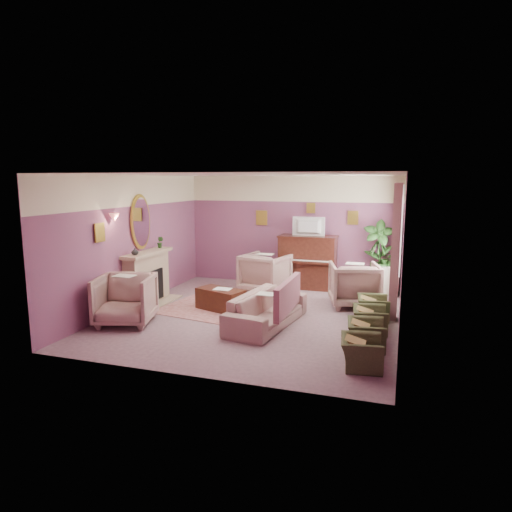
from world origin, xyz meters
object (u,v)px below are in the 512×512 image
(piano, at_px, (308,263))
(olive_chair_d, at_px, (373,304))
(floral_armchair_right, at_px, (354,282))
(side_table, at_px, (384,280))
(coffee_table, at_px, (221,299))
(olive_chair_b, at_px, (366,330))
(sofa, at_px, (267,303))
(olive_chair_c, at_px, (370,316))
(television, at_px, (308,225))
(floral_armchair_front, at_px, (125,297))
(floral_armchair_left, at_px, (265,271))
(olive_chair_a, at_px, (361,347))

(piano, distance_m, olive_chair_d, 2.80)
(floral_armchair_right, height_order, side_table, floral_armchair_right)
(piano, height_order, coffee_table, piano)
(olive_chair_b, bearing_deg, sofa, 162.13)
(sofa, xyz_separation_m, olive_chair_c, (1.86, 0.22, -0.13))
(television, distance_m, olive_chair_b, 4.34)
(floral_armchair_right, bearing_deg, floral_armchair_front, -146.82)
(floral_armchair_left, relative_size, floral_armchair_right, 1.00)
(floral_armchair_left, height_order, floral_armchair_right, same)
(side_table, bearing_deg, floral_armchair_front, -139.42)
(piano, height_order, side_table, piano)
(olive_chair_a, bearing_deg, side_table, 88.43)
(television, height_order, floral_armchair_left, television)
(olive_chair_a, distance_m, side_table, 4.59)
(sofa, bearing_deg, floral_armchair_left, 107.52)
(piano, bearing_deg, coffee_table, -117.99)
(olive_chair_b, relative_size, olive_chair_d, 1.00)
(olive_chair_b, bearing_deg, floral_armchair_right, 100.35)
(television, relative_size, floral_armchair_right, 0.76)
(coffee_table, xyz_separation_m, olive_chair_b, (3.08, -1.30, 0.07))
(floral_armchair_front, relative_size, olive_chair_a, 1.52)
(floral_armchair_left, bearing_deg, olive_chair_c, -40.50)
(olive_chair_c, bearing_deg, olive_chair_d, 90.00)
(floral_armchair_left, relative_size, olive_chair_b, 1.52)
(olive_chair_c, bearing_deg, side_table, 87.56)
(television, bearing_deg, olive_chair_a, -69.09)
(sofa, relative_size, olive_chair_a, 3.08)
(floral_armchair_front, height_order, side_table, floral_armchair_front)
(sofa, bearing_deg, coffee_table, 150.33)
(floral_armchair_left, relative_size, floral_armchair_front, 1.00)
(coffee_table, distance_m, sofa, 1.42)
(floral_armchair_left, bearing_deg, sofa, -72.48)
(side_table, bearing_deg, piano, 178.78)
(coffee_table, distance_m, olive_chair_d, 3.10)
(piano, distance_m, olive_chair_a, 4.96)
(floral_armchair_front, height_order, olive_chair_d, floral_armchair_front)
(floral_armchair_front, xyz_separation_m, olive_chair_d, (4.43, 1.78, -0.23))
(coffee_table, height_order, olive_chair_b, olive_chair_b)
(olive_chair_b, bearing_deg, piano, 114.68)
(olive_chair_b, bearing_deg, floral_armchair_front, -178.25)
(olive_chair_b, bearing_deg, floral_armchair_left, 130.66)
(olive_chair_b, bearing_deg, olive_chair_d, 90.00)
(sofa, xyz_separation_m, floral_armchair_right, (1.41, 1.87, 0.10))
(olive_chair_c, bearing_deg, olive_chair_b, -90.00)
(piano, relative_size, floral_armchair_front, 1.34)
(floral_armchair_right, bearing_deg, olive_chair_c, -74.70)
(floral_armchair_front, distance_m, olive_chair_a, 4.49)
(television, relative_size, olive_chair_a, 1.16)
(sofa, bearing_deg, olive_chair_c, 6.75)
(floral_armchair_left, distance_m, side_table, 2.86)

